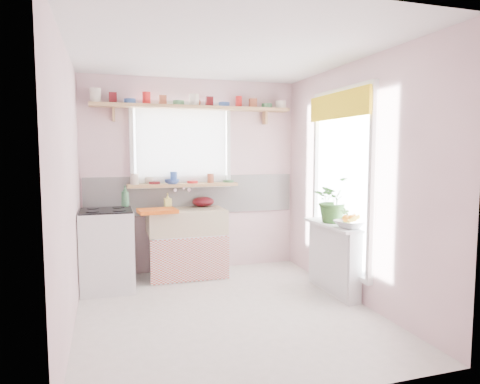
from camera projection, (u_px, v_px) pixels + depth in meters
name	position (u px, v px, depth m)	size (l,w,h in m)	color
room	(260.00, 168.00, 5.09)	(3.20, 3.20, 3.20)	white
sink_unit	(187.00, 242.00, 5.35)	(0.95, 0.65, 1.11)	white
cooker	(107.00, 250.00, 4.83)	(0.58, 0.58, 0.93)	white
radiator_ledge	(333.00, 257.00, 4.75)	(0.22, 0.95, 0.78)	white
windowsill	(183.00, 185.00, 5.46)	(1.40, 0.22, 0.04)	tan
pine_shelf	(194.00, 108.00, 5.40)	(2.52, 0.24, 0.04)	tan
shelf_crockery	(193.00, 101.00, 5.39)	(2.47, 0.11, 0.12)	silver
sill_crockery	(179.00, 179.00, 5.44)	(1.35, 0.11, 0.12)	silver
dish_tray	(157.00, 211.00, 5.01)	(0.44, 0.33, 0.04)	orange
colander	(203.00, 202.00, 5.58)	(0.29, 0.29, 0.13)	#500D15
jade_plant	(333.00, 200.00, 4.78)	(0.46, 0.40, 0.51)	#346628
fruit_bowl	(351.00, 224.00, 4.44)	(0.32, 0.32, 0.08)	silver
herb_pot	(345.00, 217.00, 4.55)	(0.10, 0.07, 0.19)	#3D702C
soap_bottle_sink	(168.00, 201.00, 5.39)	(0.09, 0.09, 0.19)	#F9E96E
sill_cup	(149.00, 180.00, 5.38)	(0.11, 0.11, 0.09)	beige
sill_bowl	(172.00, 182.00, 5.35)	(0.19, 0.19, 0.06)	#2F4B99
shelf_vase	(195.00, 101.00, 5.46)	(0.14, 0.14, 0.15)	brown
cooker_bottle	(125.00, 196.00, 5.05)	(0.10, 0.10, 0.25)	#3A754C
fruit	(351.00, 218.00, 4.44)	(0.20, 0.14, 0.10)	orange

